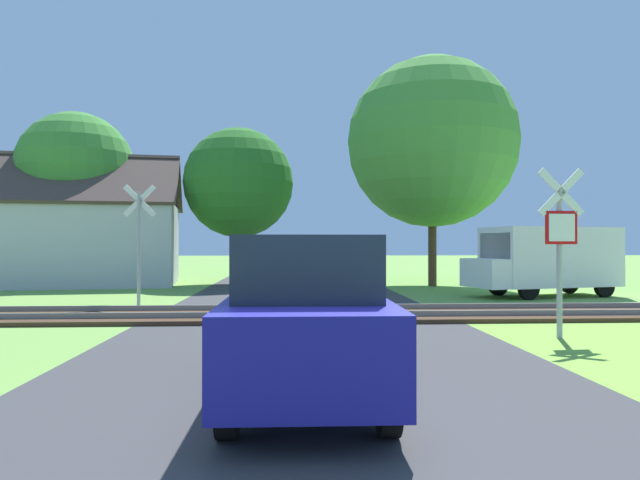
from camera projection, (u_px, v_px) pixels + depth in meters
ground_plane at (316, 417)px, 5.59m from camera, size 160.00×160.00×0.00m
road_asphalt at (309, 371)px, 7.58m from camera, size 6.96×80.00×0.01m
rail_track at (301, 315)px, 13.19m from camera, size 60.00×2.60×0.22m
stop_sign_near at (560, 240)px, 10.25m from camera, size 0.88×0.16×3.07m
crossing_sign_far at (139, 236)px, 15.29m from camera, size 0.88×0.13×3.31m
house at (85, 241)px, 23.80m from camera, size 8.45×6.76×5.51m
tree_left at (76, 170)px, 24.29m from camera, size 4.86×4.86×7.32m
tree_right at (432, 143)px, 23.05m from camera, size 6.86×6.86×9.25m
tree_center at (239, 183)px, 24.18m from camera, size 4.64×4.64×6.63m
mail_truck at (546, 258)px, 18.45m from camera, size 5.21×3.00×2.24m
parked_car at (306, 316)px, 6.30m from camera, size 1.68×4.02×1.78m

